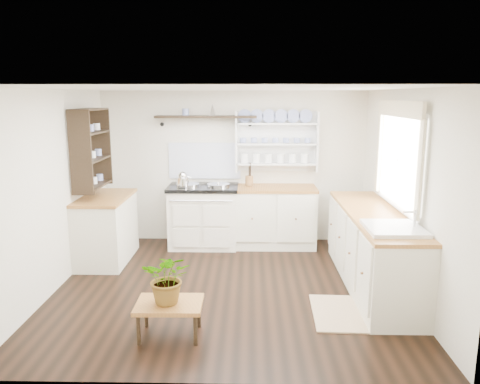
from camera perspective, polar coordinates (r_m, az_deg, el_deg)
name	(u,v)px	position (r m, az deg, el deg)	size (l,w,h in m)	color
floor	(228,287)	(5.65, -1.46, -11.50)	(4.00, 3.80, 0.01)	black
wall_back	(233,167)	(7.18, -0.80, 3.05)	(4.00, 0.02, 2.30)	beige
wall_right	(405,193)	(5.58, 19.44, -0.10)	(0.02, 3.80, 2.30)	beige
wall_left	(53,191)	(5.76, -21.81, 0.08)	(0.02, 3.80, 2.30)	beige
ceiling	(227,89)	(5.20, -1.60, 12.50)	(4.00, 3.80, 0.01)	white
window	(399,155)	(5.64, 18.76, 4.34)	(0.08, 1.55, 1.22)	white
aga_cooker	(204,215)	(7.02, -4.47, -2.86)	(1.03, 0.72, 0.95)	white
back_cabinets	(273,216)	(7.03, 4.03, -2.91)	(1.27, 0.63, 0.90)	white
right_cabinets	(372,248)	(5.76, 15.81, -6.61)	(0.62, 2.43, 0.90)	white
belfast_sink	(393,240)	(4.98, 18.17, -5.56)	(0.55, 0.60, 0.45)	white
left_cabinets	(106,228)	(6.64, -15.98, -4.21)	(0.62, 1.13, 0.90)	white
plate_rack	(276,141)	(7.10, 4.46, 6.22)	(1.20, 0.22, 0.90)	white
high_shelf	(206,117)	(7.01, -4.17, 9.05)	(1.50, 0.29, 0.16)	black
left_shelving	(91,148)	(6.48, -17.70, 5.14)	(0.28, 0.80, 1.05)	black
kettle	(183,179)	(6.82, -6.99, 1.55)	(0.18, 0.18, 0.22)	silver
utensil_crock	(249,181)	(6.98, 1.14, 1.39)	(0.12, 0.12, 0.14)	brown
center_table	(169,307)	(4.54, -8.60, -13.70)	(0.62, 0.45, 0.33)	brown
potted_plant	(168,278)	(4.42, -8.72, -10.29)	(0.44, 0.38, 0.49)	#3F7233
floor_rug	(339,313)	(5.13, 12.01, -14.21)	(0.55, 0.85, 0.02)	olive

